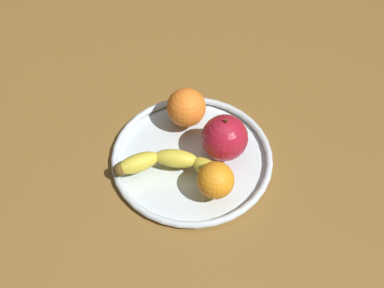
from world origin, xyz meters
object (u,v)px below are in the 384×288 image
orange_front_left (216,180)px  orange_back_left (186,107)px  apple (225,138)px  fruit_bowl (192,157)px  banana (173,164)px

orange_front_left → orange_back_left: bearing=-64.3°
orange_front_left → apple: bearing=-94.0°
apple → orange_front_left: size_ratio=1.43×
apple → orange_back_left: bearing=-40.0°
fruit_bowl → apple: (-5.50, -1.33, 4.96)cm
banana → apple: 10.07cm
fruit_bowl → banana: banana is taller
banana → apple: bearing=-148.8°
fruit_bowl → orange_front_left: bearing=125.1°
apple → fruit_bowl: bearing=13.6°
apple → banana: bearing=31.7°
orange_back_left → orange_front_left: orange_back_left is taller
apple → orange_front_left: bearing=86.0°
fruit_bowl → orange_back_left: orange_back_left is taller
banana → apple: (-8.31, -5.13, 2.47)cm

